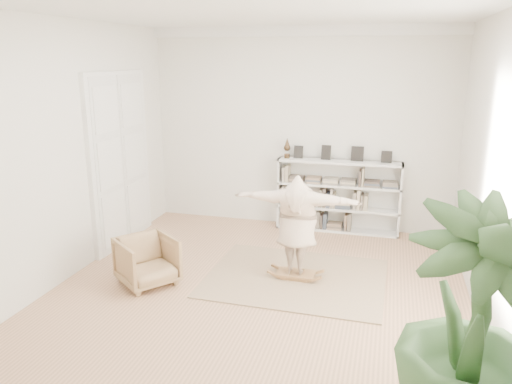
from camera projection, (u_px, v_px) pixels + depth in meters
floor at (258, 293)px, 6.73m from camera, size 6.00×6.00×0.00m
room_shell at (302, 31)px, 8.55m from camera, size 6.00×6.00×6.00m
doors at (121, 162)px, 8.26m from camera, size 0.09×1.78×2.92m
bookshelf at (338, 197)px, 9.00m from camera, size 2.20×0.35×1.64m
armchair at (147, 261)px, 6.92m from camera, size 1.03×1.03×0.68m
rug at (296, 278)px, 7.16m from camera, size 2.53×2.04×0.02m
rocker_board at (296, 274)px, 7.14m from camera, size 0.54×0.33×0.11m
person at (297, 222)px, 6.94m from camera, size 1.77×0.51×1.43m
houseplant at (472, 330)px, 3.88m from camera, size 1.42×1.42×2.06m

